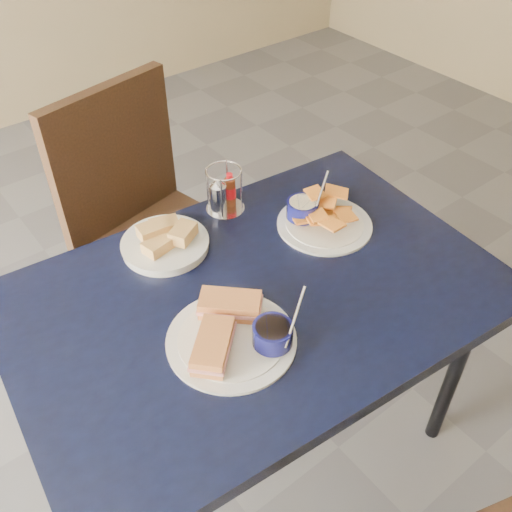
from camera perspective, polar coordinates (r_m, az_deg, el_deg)
ground at (r=2.02m, az=-6.37°, el=-18.10°), size 6.00×6.00×0.00m
dining_table at (r=1.44m, az=0.04°, el=-5.43°), size 1.25×0.89×0.75m
chair_far at (r=1.97m, az=-10.77°, el=4.38°), size 0.55×0.53×0.99m
sandwich_plate at (r=1.27m, az=-2.15°, el=-7.59°), size 0.31×0.29×0.12m
plantain_plate at (r=1.59m, az=6.16°, el=3.88°), size 0.26×0.26×0.12m
bread_basket at (r=1.51m, az=-9.08°, el=1.45°), size 0.23×0.23×0.07m
condiment_caddy at (r=1.61m, az=-3.31°, el=6.23°), size 0.11×0.11×0.14m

